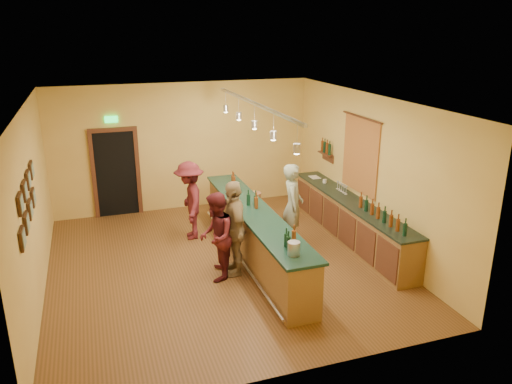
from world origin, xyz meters
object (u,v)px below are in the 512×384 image
object	(u,v)px
customer_c	(190,201)
bar_stool	(254,198)
tasting_bar	(254,231)
back_counter	(351,220)
customer_b	(234,228)
customer_a	(216,237)
bartender	(293,206)

from	to	relation	value
customer_c	bar_stool	world-z (taller)	customer_c
tasting_bar	bar_stool	xyz separation A→B (m)	(0.69, 2.06, -0.06)
customer_c	back_counter	bearing A→B (deg)	73.50
customer_b	back_counter	bearing A→B (deg)	104.69
customer_b	bar_stool	distance (m)	2.80
tasting_bar	customer_c	distance (m)	1.81
bar_stool	tasting_bar	bearing A→B (deg)	-108.43
back_counter	customer_c	xyz separation A→B (m)	(-3.26, 1.31, 0.38)
tasting_bar	bar_stool	size ratio (longest dim) A/B	7.41
tasting_bar	customer_c	xyz separation A→B (m)	(-0.99, 1.49, 0.26)
tasting_bar	customer_a	distance (m)	1.07
bar_stool	customer_c	bearing A→B (deg)	-161.24
back_counter	bar_stool	distance (m)	2.45
bartender	customer_c	bearing A→B (deg)	80.81
customer_a	customer_c	distance (m)	2.01
back_counter	tasting_bar	distance (m)	2.28
bartender	customer_c	distance (m)	2.26
bartender	customer_c	xyz separation A→B (m)	(-1.95, 1.15, -0.04)
back_counter	customer_a	distance (m)	3.27
bar_stool	back_counter	bearing A→B (deg)	-49.97
tasting_bar	back_counter	bearing A→B (deg)	4.57
customer_a	bar_stool	xyz separation A→B (m)	(1.60, 2.58, -0.29)
customer_a	customer_b	xyz separation A→B (m)	(0.36, 0.10, 0.09)
customer_a	customer_c	world-z (taller)	customer_c
customer_b	bartender	bearing A→B (deg)	119.49
customer_c	bar_stool	bearing A→B (deg)	114.17
tasting_bar	customer_c	size ratio (longest dim) A/B	2.94
tasting_bar	customer_b	distance (m)	0.76
bartender	customer_b	xyz separation A→B (m)	(-1.51, -0.77, 0.00)
customer_b	customer_c	world-z (taller)	customer_b
tasting_bar	bar_stool	world-z (taller)	tasting_bar
back_counter	tasting_bar	bearing A→B (deg)	-175.43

